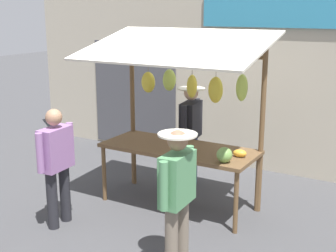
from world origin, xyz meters
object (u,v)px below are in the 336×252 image
at_px(vendor_with_sunhat, 191,128).
at_px(shopper_in_grey_tee, 56,160).
at_px(shopper_with_shopping_bag, 177,191).
at_px(market_stall, 182,100).

relative_size(vendor_with_sunhat, shopper_in_grey_tee, 1.04).
xyz_separation_m(vendor_with_sunhat, shopper_with_shopping_bag, (-1.03, 2.26, -0.04)).
height_order(market_stall, shopper_with_shopping_bag, market_stall).
xyz_separation_m(shopper_with_shopping_bag, shopper_in_grey_tee, (1.88, -0.18, -0.03)).
distance_m(vendor_with_sunhat, shopper_in_grey_tee, 2.24).
bearing_deg(shopper_with_shopping_bag, market_stall, 24.75).
bearing_deg(shopper_in_grey_tee, vendor_with_sunhat, -26.19).
distance_m(shopper_with_shopping_bag, shopper_in_grey_tee, 1.89).
relative_size(shopper_with_shopping_bag, shopper_in_grey_tee, 1.01).
relative_size(market_stall, vendor_with_sunhat, 1.54).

